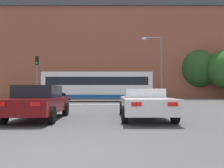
% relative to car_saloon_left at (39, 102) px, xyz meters
% --- Properties ---
extents(ground_plane, '(400.00, 400.00, 0.00)m').
position_rel_car_saloon_left_xyz_m(ground_plane, '(2.16, -5.02, -0.72)').
color(ground_plane, '#474749').
extents(stop_line_strip, '(8.69, 0.30, 0.01)m').
position_rel_car_saloon_left_xyz_m(stop_line_strip, '(2.16, 10.01, -0.71)').
color(stop_line_strip, silver).
rests_on(stop_line_strip, ground_plane).
extents(far_pavement, '(69.66, 2.50, 0.01)m').
position_rel_car_saloon_left_xyz_m(far_pavement, '(2.16, 22.63, -0.71)').
color(far_pavement, '#A09B91').
rests_on(far_pavement, ground_plane).
extents(brick_civic_building, '(44.89, 13.78, 18.56)m').
position_rel_car_saloon_left_xyz_m(brick_civic_building, '(6.04, 31.62, 7.50)').
color(brick_civic_building, brown).
rests_on(brick_civic_building, ground_plane).
extents(car_saloon_left, '(2.02, 4.41, 1.40)m').
position_rel_car_saloon_left_xyz_m(car_saloon_left, '(0.00, 0.00, 0.00)').
color(car_saloon_left, '#600C0F').
rests_on(car_saloon_left, ground_plane).
extents(car_roadster_right, '(2.06, 4.90, 1.27)m').
position_rel_car_saloon_left_xyz_m(car_roadster_right, '(4.42, 0.37, -0.06)').
color(car_roadster_right, silver).
rests_on(car_roadster_right, ground_plane).
extents(bus_crossing_lead, '(12.05, 2.74, 3.27)m').
position_rel_car_saloon_left_xyz_m(bus_crossing_lead, '(1.40, 15.63, 1.04)').
color(bus_crossing_lead, silver).
rests_on(bus_crossing_lead, ground_plane).
extents(traffic_light_near_left, '(0.26, 0.31, 4.37)m').
position_rel_car_saloon_left_xyz_m(traffic_light_near_left, '(-3.80, 10.70, 2.21)').
color(traffic_light_near_left, slate).
rests_on(traffic_light_near_left, ground_plane).
extents(traffic_light_far_right, '(0.26, 0.31, 3.89)m').
position_rel_car_saloon_left_xyz_m(traffic_light_far_right, '(7.97, 22.14, 1.92)').
color(traffic_light_far_right, slate).
rests_on(traffic_light_far_right, ground_plane).
extents(street_lamp_junction, '(2.04, 0.36, 6.66)m').
position_rel_car_saloon_left_xyz_m(street_lamp_junction, '(7.60, 12.63, 3.38)').
color(street_lamp_junction, slate).
rests_on(street_lamp_junction, ground_plane).
extents(pedestrian_waiting, '(0.45, 0.34, 1.66)m').
position_rel_car_saloon_left_xyz_m(pedestrian_waiting, '(9.49, 22.86, 0.25)').
color(pedestrian_waiting, '#333851').
rests_on(pedestrian_waiting, ground_plane).
extents(pedestrian_walking_east, '(0.44, 0.43, 1.63)m').
position_rel_car_saloon_left_xyz_m(pedestrian_walking_east, '(-4.62, 23.34, 0.23)').
color(pedestrian_walking_east, black).
rests_on(pedestrian_walking_east, ground_plane).
extents(tree_kerbside, '(5.71, 5.71, 7.71)m').
position_rel_car_saloon_left_xyz_m(tree_kerbside, '(16.75, 25.57, 3.99)').
color(tree_kerbside, '#4C3823').
rests_on(tree_kerbside, ground_plane).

